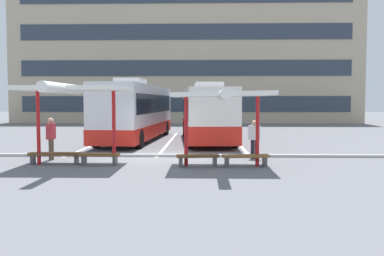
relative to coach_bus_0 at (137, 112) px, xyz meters
name	(u,v)px	position (x,y,z in m)	size (l,w,h in m)	color
ground_plane	(156,158)	(2.11, -8.23, -1.75)	(160.00, 160.00, 0.00)	slate
terminal_building	(187,58)	(2.14, 27.28, 6.09)	(39.12, 13.66, 18.42)	tan
coach_bus_0	(137,112)	(0.00, 0.00, 0.00)	(3.30, 12.35, 3.76)	silver
coach_bus_1	(206,115)	(4.33, -0.52, -0.15)	(3.38, 11.00, 3.51)	silver
lane_stripe_0	(101,142)	(-1.98, -1.09, -1.74)	(0.16, 14.00, 0.01)	white
lane_stripe_1	(169,142)	(2.11, -1.09, -1.74)	(0.16, 14.00, 0.01)	white
lane_stripe_2	(238,142)	(6.20, -1.09, -1.74)	(0.16, 14.00, 0.01)	white
waiting_shelter_0	(73,90)	(-0.74, -10.53, 1.10)	(3.92, 5.10, 3.07)	red
bench_0	(55,155)	(-1.64, -10.09, -1.41)	(2.01, 0.53, 0.45)	brown
bench_1	(100,156)	(0.16, -10.28, -1.42)	(1.53, 0.49, 0.45)	brown
waiting_shelter_1	(222,96)	(4.83, -10.72, 0.89)	(3.68, 4.78, 2.86)	red
bench_2	(198,158)	(3.93, -10.57, -1.42)	(1.63, 0.63, 0.45)	brown
bench_3	(246,158)	(5.73, -10.54, -1.41)	(1.78, 0.63, 0.45)	brown
platform_kerb	(157,155)	(2.11, -7.80, -1.69)	(44.00, 0.24, 0.12)	#ADADA8
waiting_passenger_0	(254,137)	(6.30, -8.39, -0.80)	(0.52, 0.44, 1.64)	black
waiting_passenger_1	(51,135)	(-2.20, -8.89, -0.72)	(0.25, 0.52, 1.76)	brown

